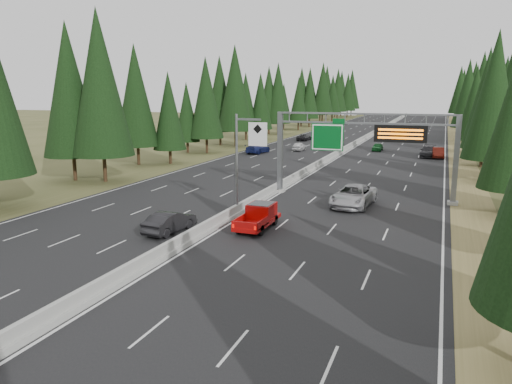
% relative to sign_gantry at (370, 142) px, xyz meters
% --- Properties ---
extents(road, '(32.00, 260.00, 0.08)m').
position_rel_sign_gantry_xyz_m(road, '(-8.92, 45.12, -5.23)').
color(road, black).
rests_on(road, ground).
extents(shoulder_right, '(3.60, 260.00, 0.06)m').
position_rel_sign_gantry_xyz_m(shoulder_right, '(8.88, 45.12, -5.24)').
color(shoulder_right, olive).
rests_on(shoulder_right, ground).
extents(shoulder_left, '(3.60, 260.00, 0.06)m').
position_rel_sign_gantry_xyz_m(shoulder_left, '(-26.72, 45.12, -5.24)').
color(shoulder_left, '#404620').
rests_on(shoulder_left, ground).
extents(median_barrier, '(0.70, 260.00, 0.85)m').
position_rel_sign_gantry_xyz_m(median_barrier, '(-8.92, 45.12, -4.85)').
color(median_barrier, '#969691').
rests_on(median_barrier, road).
extents(sign_gantry, '(16.75, 0.98, 7.80)m').
position_rel_sign_gantry_xyz_m(sign_gantry, '(0.00, 0.00, 0.00)').
color(sign_gantry, slate).
rests_on(sign_gantry, road).
extents(hov_sign_pole, '(2.80, 0.50, 8.00)m').
position_rel_sign_gantry_xyz_m(hov_sign_pole, '(-8.33, -9.92, -0.54)').
color(hov_sign_pole, slate).
rests_on(hov_sign_pole, road).
extents(tree_row_right, '(11.96, 245.29, 18.54)m').
position_rel_sign_gantry_xyz_m(tree_row_right, '(12.97, 39.63, 3.87)').
color(tree_row_right, black).
rests_on(tree_row_right, ground).
extents(tree_row_left, '(11.64, 242.80, 18.71)m').
position_rel_sign_gantry_xyz_m(tree_row_left, '(-30.67, 42.99, 4.20)').
color(tree_row_left, black).
rests_on(tree_row_left, ground).
extents(silver_minivan, '(3.55, 6.70, 1.79)m').
position_rel_sign_gantry_xyz_m(silver_minivan, '(-0.77, -3.45, -4.29)').
color(silver_minivan, '#A4A4A8').
rests_on(silver_minivan, road).
extents(red_pickup, '(1.87, 5.24, 1.71)m').
position_rel_sign_gantry_xyz_m(red_pickup, '(-5.96, -12.74, -4.24)').
color(red_pickup, black).
rests_on(red_pickup, road).
extents(car_ahead_green, '(1.57, 3.81, 1.29)m').
position_rel_sign_gantry_xyz_m(car_ahead_green, '(-3.97, 38.68, -4.54)').
color(car_ahead_green, '#155D23').
rests_on(car_ahead_green, road).
extents(car_ahead_dkred, '(1.89, 4.79, 1.55)m').
position_rel_sign_gantry_xyz_m(car_ahead_dkred, '(5.58, 32.77, -4.41)').
color(car_ahead_dkred, '#63170E').
rests_on(car_ahead_dkred, road).
extents(car_ahead_dkgrey, '(2.42, 5.71, 1.64)m').
position_rel_sign_gantry_xyz_m(car_ahead_dkgrey, '(4.17, 33.48, -4.37)').
color(car_ahead_dkgrey, black).
rests_on(car_ahead_dkgrey, road).
extents(car_ahead_white, '(2.43, 4.90, 1.33)m').
position_rel_sign_gantry_xyz_m(car_ahead_white, '(-4.86, 72.11, -4.52)').
color(car_ahead_white, silver).
rests_on(car_ahead_white, road).
extents(car_ahead_far, '(2.24, 4.84, 1.60)m').
position_rel_sign_gantry_xyz_m(car_ahead_far, '(-2.79, 95.63, -4.39)').
color(car_ahead_far, black).
rests_on(car_ahead_far, road).
extents(car_onc_near, '(2.05, 4.69, 1.50)m').
position_rel_sign_gantry_xyz_m(car_onc_near, '(-11.40, -16.15, -4.44)').
color(car_onc_near, black).
rests_on(car_onc_near, road).
extents(car_onc_blue, '(2.79, 5.70, 1.60)m').
position_rel_sign_gantry_xyz_m(car_onc_blue, '(-21.51, 28.78, -4.39)').
color(car_onc_blue, navy).
rests_on(car_onc_blue, road).
extents(car_onc_white, '(1.72, 4.16, 1.41)m').
position_rel_sign_gantry_xyz_m(car_onc_white, '(-16.30, 34.56, -4.48)').
color(car_onc_white, silver).
rests_on(car_onc_white, road).
extents(car_onc_far, '(2.16, 4.64, 1.29)m').
position_rel_sign_gantry_xyz_m(car_onc_far, '(-20.06, 51.64, -4.55)').
color(car_onc_far, black).
rests_on(car_onc_far, road).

